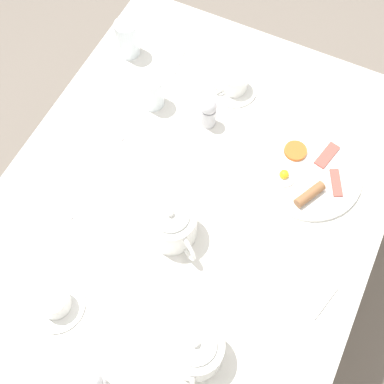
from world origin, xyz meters
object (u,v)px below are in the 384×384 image
at_px(knife_by_plate, 49,193).
at_px(fork_by_plate, 336,100).
at_px(pepper_grinder, 209,112).
at_px(teapot_far, 172,225).
at_px(teacup_with_saucer_left, 54,302).
at_px(salt_grinder, 93,383).
at_px(napkin_folded, 297,281).
at_px(water_glass_tall, 152,91).
at_px(breakfast_plate, 309,174).
at_px(fork_spare, 99,122).
at_px(spoon_for_tea, 182,54).
at_px(teacup_with_saucer_right, 234,83).
at_px(wine_glass_spare, 127,39).
at_px(teapot_near, 195,350).

bearing_deg(knife_by_plate, fork_by_plate, 46.62).
bearing_deg(pepper_grinder, teapot_far, -80.16).
relative_size(fork_by_plate, knife_by_plate, 0.89).
bearing_deg(teacup_with_saucer_left, salt_grinder, -32.70).
bearing_deg(napkin_folded, water_glass_tall, 150.20).
relative_size(pepper_grinder, napkin_folded, 0.52).
xyz_separation_m(teacup_with_saucer_left, napkin_folded, (0.49, 0.30, -0.02)).
height_order(teacup_with_saucer_left, salt_grinder, salt_grinder).
relative_size(teacup_with_saucer_left, water_glass_tall, 1.34).
distance_m(teacup_with_saucer_left, salt_grinder, 0.22).
distance_m(pepper_grinder, napkin_folded, 0.51).
relative_size(breakfast_plate, pepper_grinder, 2.80).
xyz_separation_m(napkin_folded, fork_spare, (-0.66, 0.19, -0.00)).
relative_size(fork_by_plate, spoon_for_tea, 1.05).
bearing_deg(fork_by_plate, fork_spare, -147.74).
bearing_deg(fork_spare, teacup_with_saucer_left, -70.93).
height_order(breakfast_plate, napkin_folded, breakfast_plate).
bearing_deg(teacup_with_saucer_left, teacup_with_saucer_right, 80.99).
height_order(teapot_far, spoon_for_tea, teapot_far).
bearing_deg(water_glass_tall, fork_spare, -129.56).
height_order(teapot_far, salt_grinder, teapot_far).
distance_m(teapot_far, salt_grinder, 0.40).
distance_m(breakfast_plate, fork_by_plate, 0.27).
height_order(napkin_folded, spoon_for_tea, napkin_folded).
bearing_deg(wine_glass_spare, teacup_with_saucer_left, -73.89).
relative_size(pepper_grinder, salt_grinder, 1.00).
distance_m(breakfast_plate, water_glass_tall, 0.49).
bearing_deg(pepper_grinder, spoon_for_tea, 132.57).
distance_m(water_glass_tall, wine_glass_spare, 0.20).
distance_m(knife_by_plate, fork_spare, 0.25).
height_order(wine_glass_spare, napkin_folded, wine_glass_spare).
bearing_deg(water_glass_tall, napkin_folded, -29.80).
bearing_deg(spoon_for_tea, water_glass_tall, -88.44).
relative_size(napkin_folded, spoon_for_tea, 1.18).
height_order(teacup_with_saucer_left, fork_by_plate, teacup_with_saucer_left).
bearing_deg(breakfast_plate, teapot_near, -97.33).
height_order(breakfast_plate, pepper_grinder, pepper_grinder).
xyz_separation_m(teapot_near, salt_grinder, (-0.17, -0.16, -0.00)).
distance_m(wine_glass_spare, fork_by_plate, 0.63).
height_order(teapot_near, wine_glass_spare, teapot_near).
height_order(water_glass_tall, salt_grinder, water_glass_tall).
bearing_deg(water_glass_tall, teacup_with_saucer_right, 37.35).
height_order(teacup_with_saucer_right, napkin_folded, teacup_with_saucer_right).
bearing_deg(teapot_far, teapot_near, 158.60).
bearing_deg(fork_spare, spoon_for_tea, 73.04).
relative_size(breakfast_plate, teapot_near, 1.35).
bearing_deg(spoon_for_tea, napkin_folded, -42.55).
height_order(teapot_near, fork_by_plate, teapot_near).
distance_m(breakfast_plate, wine_glass_spare, 0.66).
height_order(teapot_near, teacup_with_saucer_left, teapot_near).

